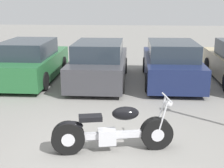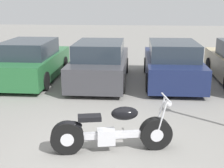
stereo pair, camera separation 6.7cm
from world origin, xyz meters
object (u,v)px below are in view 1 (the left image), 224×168
Objects in this scene: motorcycle at (111,131)px; parked_car_navy at (171,64)px; parked_car_green at (31,62)px; parked_car_dark_grey at (99,63)px.

parked_car_navy reaches higher than motorcycle.
parked_car_green is at bearing -179.38° from parked_car_navy.
parked_car_green is at bearing 122.03° from motorcycle.
parked_car_green is (-3.31, 5.29, 0.26)m from motorcycle.
parked_car_dark_grey is at bearing -176.22° from parked_car_navy.
motorcycle is 0.54× the size of parked_car_navy.
motorcycle is at bearing -57.97° from parked_car_green.
parked_car_dark_grey is (-0.80, 5.18, 0.26)m from motorcycle.
parked_car_green is 1.00× the size of parked_car_navy.
parked_car_green and parked_car_dark_grey have the same top height.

